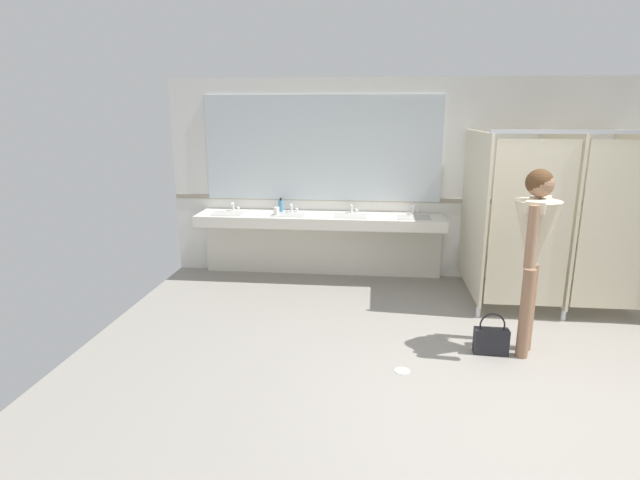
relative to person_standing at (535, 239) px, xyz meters
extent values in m
cube|color=gray|center=(-0.42, -0.76, -1.15)|extent=(7.54, 6.63, 0.10)
cube|color=silver|center=(-0.42, 2.32, 0.22)|extent=(7.54, 0.12, 2.63)
cube|color=#9E937F|center=(-0.42, 2.25, -0.05)|extent=(7.54, 0.01, 0.06)
cube|color=silver|center=(-2.13, 1.95, -0.28)|extent=(3.24, 0.58, 0.14)
cube|color=silver|center=(-2.13, 2.20, -0.73)|extent=(3.24, 0.08, 0.74)
cube|color=#ADADA8|center=(-3.35, 1.92, -0.26)|extent=(0.42, 0.32, 0.11)
cylinder|color=silver|center=(-3.35, 2.15, -0.16)|extent=(0.04, 0.04, 0.11)
cylinder|color=silver|center=(-3.35, 2.09, -0.11)|extent=(0.03, 0.11, 0.03)
sphere|color=silver|center=(-3.28, 2.16, -0.18)|extent=(0.04, 0.04, 0.04)
cube|color=#ADADA8|center=(-2.54, 1.92, -0.26)|extent=(0.42, 0.32, 0.11)
cylinder|color=silver|center=(-2.54, 2.15, -0.16)|extent=(0.04, 0.04, 0.11)
cylinder|color=silver|center=(-2.54, 2.09, -0.11)|extent=(0.03, 0.11, 0.03)
sphere|color=silver|center=(-2.47, 2.16, -0.18)|extent=(0.04, 0.04, 0.04)
cube|color=#ADADA8|center=(-1.73, 1.92, -0.26)|extent=(0.42, 0.32, 0.11)
cylinder|color=silver|center=(-1.73, 2.15, -0.16)|extent=(0.04, 0.04, 0.11)
cylinder|color=silver|center=(-1.73, 2.09, -0.11)|extent=(0.03, 0.11, 0.03)
sphere|color=silver|center=(-1.66, 2.16, -0.18)|extent=(0.04, 0.04, 0.04)
cube|color=#ADADA8|center=(-0.92, 1.92, -0.26)|extent=(0.42, 0.32, 0.11)
cylinder|color=silver|center=(-0.92, 2.15, -0.16)|extent=(0.04, 0.04, 0.11)
cylinder|color=silver|center=(-0.92, 2.09, -0.11)|extent=(0.03, 0.11, 0.03)
sphere|color=silver|center=(-0.85, 2.16, -0.18)|extent=(0.04, 0.04, 0.04)
cube|color=silver|center=(-2.13, 2.25, 0.63)|extent=(3.14, 0.02, 1.38)
cube|color=beige|center=(-0.25, 1.51, -0.05)|extent=(0.03, 1.46, 1.86)
cylinder|color=silver|center=(-0.25, 0.84, -1.04)|extent=(0.05, 0.05, 0.12)
cube|color=beige|center=(0.65, 1.51, -0.05)|extent=(0.03, 1.46, 1.86)
cylinder|color=silver|center=(0.65, 0.84, -1.04)|extent=(0.05, 0.05, 0.12)
cube|color=beige|center=(1.55, 1.51, -0.05)|extent=(0.03, 1.46, 1.86)
cube|color=beige|center=(0.20, 0.81, -0.05)|extent=(0.82, 0.03, 1.76)
cube|color=beige|center=(1.10, 0.81, -0.05)|extent=(0.82, 0.03, 1.76)
cube|color=#B7BABF|center=(0.65, 0.81, 0.91)|extent=(1.86, 0.04, 0.04)
cylinder|color=#8C664C|center=(0.04, 0.08, -0.67)|extent=(0.11, 0.11, 0.85)
cylinder|color=#8C664C|center=(-0.04, -0.08, -0.67)|extent=(0.11, 0.11, 0.85)
cone|color=beige|center=(0.00, 0.00, -0.01)|extent=(0.53, 0.53, 0.72)
cube|color=beige|center=(0.00, 0.00, 0.32)|extent=(0.33, 0.48, 0.10)
cylinder|color=#8C664C|center=(0.11, 0.24, 0.08)|extent=(0.08, 0.08, 0.54)
cylinder|color=#8C664C|center=(-0.10, -0.24, 0.08)|extent=(0.08, 0.08, 0.54)
sphere|color=#8C664C|center=(0.00, 0.00, 0.49)|extent=(0.23, 0.23, 0.23)
sphere|color=#472D19|center=(-0.01, 0.00, 0.51)|extent=(0.23, 0.23, 0.23)
cube|color=black|center=(-0.31, -0.05, -0.98)|extent=(0.31, 0.12, 0.24)
torus|color=black|center=(-0.31, -0.05, -0.81)|extent=(0.23, 0.02, 0.23)
cylinder|color=teal|center=(-2.68, 2.12, -0.14)|extent=(0.07, 0.07, 0.15)
cylinder|color=black|center=(-2.68, 2.12, -0.04)|extent=(0.03, 0.03, 0.04)
cylinder|color=white|center=(-2.69, 1.87, -0.16)|extent=(0.07, 0.07, 0.11)
cylinder|color=#B7BABF|center=(-1.14, -0.48, -1.09)|extent=(0.14, 0.14, 0.01)
camera|label=1|loc=(-1.43, -4.55, 1.10)|focal=28.57mm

